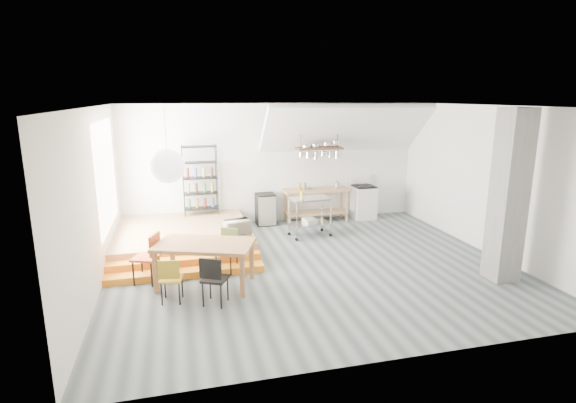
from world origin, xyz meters
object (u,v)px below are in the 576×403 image
object	(u,v)px
dining_table	(205,248)
mini_fridge	(265,209)
stove	(363,201)
rolling_cart	(310,211)

from	to	relation	value
dining_table	mini_fridge	size ratio (longest dim) A/B	2.31
dining_table	stove	bearing A→B (deg)	58.73
stove	rolling_cart	size ratio (longest dim) A/B	1.12
stove	mini_fridge	bearing A→B (deg)	179.11
dining_table	mini_fridge	bearing A→B (deg)	84.09
stove	mini_fridge	distance (m)	2.81
mini_fridge	dining_table	bearing A→B (deg)	-116.64
stove	rolling_cart	world-z (taller)	stove
dining_table	rolling_cart	size ratio (longest dim) A/B	1.85
mini_fridge	stove	bearing A→B (deg)	-0.89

